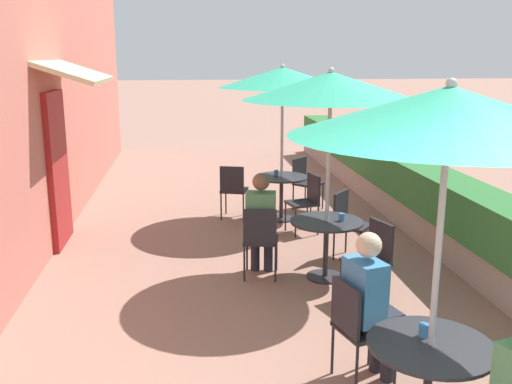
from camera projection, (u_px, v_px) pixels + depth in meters
cafe_facade_wall at (50, 89)px, 8.04m from camera, size 0.98×14.31×4.20m
planter_hedge at (402, 186)px, 9.06m from camera, size 0.60×13.31×1.01m
patio_table_near at (429, 367)px, 3.81m from camera, size 0.84×0.84×0.70m
patio_umbrella_near at (449, 112)px, 3.41m from camera, size 1.95×1.95×2.43m
cafe_chair_near_left at (357, 323)px, 4.47m from camera, size 0.49×0.49×0.87m
seated_patron_near_left at (370, 301)px, 4.47m from camera, size 0.47×0.42×1.25m
coffee_cup_near at (424, 330)px, 3.86m from camera, size 0.07×0.07×0.09m
patio_table_mid at (326, 235)px, 6.61m from camera, size 0.84×0.84×0.70m
patio_umbrella_mid at (331, 86)px, 6.22m from camera, size 1.95×1.95×2.43m
cafe_chair_mid_left at (348, 220)px, 7.27m from camera, size 0.56×0.56×0.87m
cafe_chair_mid_right at (260, 236)px, 6.60m from camera, size 0.47×0.47×0.87m
seated_patron_mid_right at (261, 220)px, 6.66m from camera, size 0.39×0.45×1.25m
cafe_chair_mid_back at (372, 255)px, 5.99m from camera, size 0.51×0.51×0.87m
coffee_cup_mid at (342, 217)px, 6.55m from camera, size 0.07×0.07×0.09m
patio_table_far at (281, 187)px, 9.01m from camera, size 0.84×0.84×0.70m
patio_umbrella_far at (283, 78)px, 8.61m from camera, size 1.95×1.95×2.43m
cafe_chair_far_left at (307, 198)px, 8.35m from camera, size 0.48×0.48×0.87m
cafe_chair_far_right at (305, 179)px, 9.63m from camera, size 0.57×0.57×0.87m
cafe_chair_far_back at (233, 187)px, 9.06m from camera, size 0.50×0.50×0.87m
coffee_cup_far at (276, 173)px, 9.01m from camera, size 0.07×0.07×0.09m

